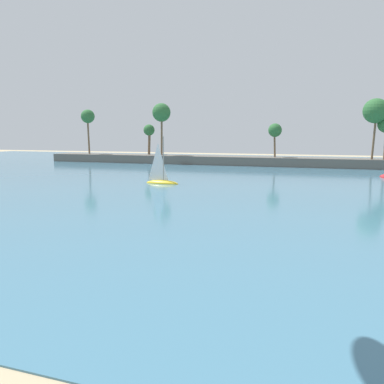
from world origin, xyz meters
The scene contains 3 objects.
sea centered at (0.00, 63.77, 0.03)m, with size 220.00×113.40×0.06m, color teal.
palm_headland centered at (4.29, 80.47, 3.64)m, with size 114.07×7.26×13.26m.
sailboat_mid_bay centered at (-15.75, 46.20, 0.65)m, with size 4.53×1.54×6.49m.
Camera 1 is at (4.76, -0.80, 6.34)m, focal length 37.32 mm.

